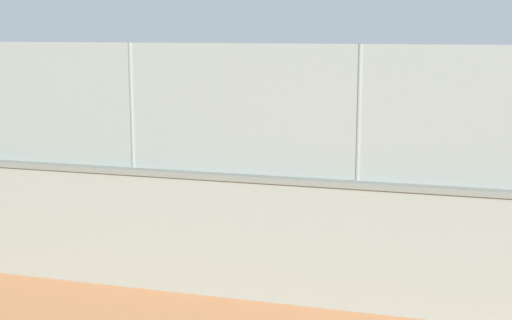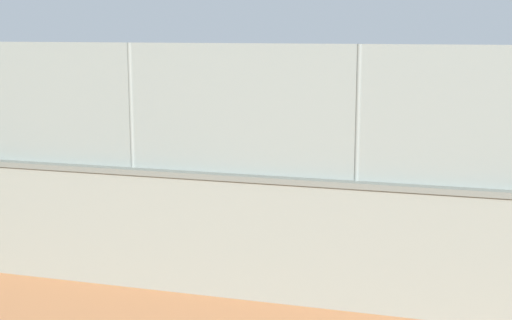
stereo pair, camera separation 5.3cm
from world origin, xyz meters
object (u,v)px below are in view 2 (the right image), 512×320
at_px(player_near_wall_returning, 294,165).
at_px(player_foreground_swinging, 108,165).
at_px(spare_ball_by_wall, 444,284).
at_px(player_baseline_waiting, 391,140).
at_px(sports_ball, 376,139).

height_order(player_near_wall_returning, player_foreground_swinging, player_near_wall_returning).
bearing_deg(spare_ball_by_wall, player_baseline_waiting, -76.55).
bearing_deg(spare_ball_by_wall, player_near_wall_returning, -48.58).
bearing_deg(sports_ball, player_baseline_waiting, -90.97).
xyz_separation_m(player_baseline_waiting, sports_ball, (0.04, 2.39, 0.37)).
bearing_deg(player_baseline_waiting, spare_ball_by_wall, 103.45).
relative_size(player_foreground_swinging, sports_ball, 13.36).
bearing_deg(player_baseline_waiting, player_foreground_swinging, 42.27).
distance_m(player_baseline_waiting, player_near_wall_returning, 4.45).
bearing_deg(player_near_wall_returning, player_baseline_waiting, -109.64).
xyz_separation_m(player_near_wall_returning, spare_ball_by_wall, (-3.43, 3.88, -0.91)).
height_order(player_foreground_swinging, spare_ball_by_wall, player_foreground_swinging).
bearing_deg(player_near_wall_returning, sports_ball, -128.88).
bearing_deg(player_foreground_swinging, player_baseline_waiting, -137.73).
relative_size(player_baseline_waiting, player_foreground_swinging, 1.09).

